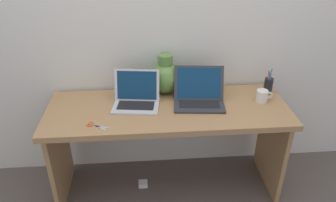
# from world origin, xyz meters

# --- Properties ---
(ground_plane) EXTENTS (6.00, 6.00, 0.00)m
(ground_plane) POSITION_xyz_m (0.00, 0.00, 0.00)
(ground_plane) COLOR #564C47
(back_wall) EXTENTS (4.40, 0.04, 2.40)m
(back_wall) POSITION_xyz_m (0.00, 0.33, 1.20)
(back_wall) COLOR silver
(back_wall) RESTS_ON ground
(desk) EXTENTS (1.63, 0.58, 0.71)m
(desk) POSITION_xyz_m (0.00, 0.00, 0.57)
(desk) COLOR #AD7F51
(desk) RESTS_ON ground
(laptop_left) EXTENTS (0.33, 0.26, 0.23)m
(laptop_left) POSITION_xyz_m (-0.21, 0.06, 0.77)
(laptop_left) COLOR silver
(laptop_left) RESTS_ON desk
(laptop_right) EXTENTS (0.36, 0.29, 0.24)m
(laptop_right) POSITION_xyz_m (0.22, 0.06, 0.77)
(laptop_right) COLOR #333338
(laptop_right) RESTS_ON desk
(green_vase) EXTENTS (0.23, 0.23, 0.29)m
(green_vase) POSITION_xyz_m (0.00, 0.23, 0.83)
(green_vase) COLOR #5B843D
(green_vase) RESTS_ON desk
(coffee_mug) EXTENTS (0.12, 0.08, 0.09)m
(coffee_mug) POSITION_xyz_m (0.66, 0.03, 0.75)
(coffee_mug) COLOR white
(coffee_mug) RESTS_ON desk
(pen_cup) EXTENTS (0.06, 0.06, 0.18)m
(pen_cup) POSITION_xyz_m (0.74, 0.16, 0.77)
(pen_cup) COLOR black
(pen_cup) RESTS_ON desk
(scissors) EXTENTS (0.14, 0.11, 0.01)m
(scissors) POSITION_xyz_m (-0.47, -0.18, 0.71)
(scissors) COLOR #B7B7BC
(scissors) RESTS_ON desk
(power_brick) EXTENTS (0.07, 0.07, 0.03)m
(power_brick) POSITION_xyz_m (-0.19, 0.02, 0.01)
(power_brick) COLOR white
(power_brick) RESTS_ON ground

